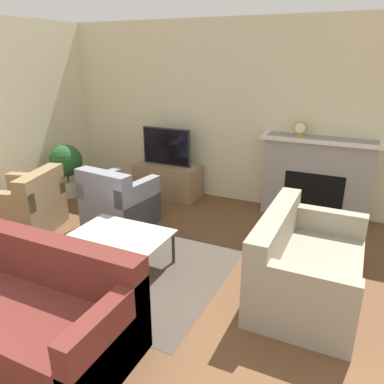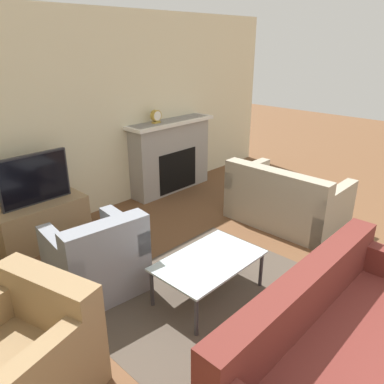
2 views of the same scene
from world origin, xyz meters
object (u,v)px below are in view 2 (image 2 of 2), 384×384
object	(u,v)px
armchair_by_window	(25,358)
mantel_clock	(156,116)
armchair_accent	(98,262)
couch_loveseat	(285,203)
coffee_table	(209,263)
tv	(34,179)
couch_sectional	(336,351)

from	to	relation	value
armchair_by_window	mantel_clock	world-z (taller)	mantel_clock
armchair_accent	mantel_clock	distance (m)	2.68
couch_loveseat	mantel_clock	size ratio (longest dim) A/B	7.36
couch_loveseat	coffee_table	size ratio (longest dim) A/B	1.41
tv	armchair_accent	world-z (taller)	tv
couch_loveseat	coffee_table	distance (m)	1.90
armchair_accent	coffee_table	world-z (taller)	armchair_accent
armchair_by_window	tv	bearing A→B (deg)	136.82
couch_sectional	mantel_clock	world-z (taller)	mantel_clock
coffee_table	mantel_clock	distance (m)	2.82
tv	coffee_table	world-z (taller)	tv
couch_loveseat	armchair_by_window	distance (m)	3.55
mantel_clock	tv	bearing A→B (deg)	-175.45
coffee_table	mantel_clock	world-z (taller)	mantel_clock
couch_loveseat	armchair_by_window	bearing A→B (deg)	91.53
couch_sectional	armchair_accent	bearing A→B (deg)	103.59
tv	couch_sectional	size ratio (longest dim) A/B	0.38
couch_sectional	coffee_table	size ratio (longest dim) A/B	2.07
couch_sectional	armchair_accent	xyz separation A→B (m)	(-0.52, 2.15, 0.01)
couch_loveseat	mantel_clock	bearing A→B (deg)	13.61
coffee_table	couch_sectional	bearing A→B (deg)	-96.46
tv	couch_loveseat	size ratio (longest dim) A/B	0.57
tv	armchair_by_window	distance (m)	2.26
tv	armchair_by_window	bearing A→B (deg)	-118.69
couch_loveseat	mantel_clock	distance (m)	2.26
coffee_table	armchair_by_window	bearing A→B (deg)	173.37
tv	armchair_accent	bearing A→B (deg)	-92.35
armchair_by_window	coffee_table	bearing A→B (deg)	68.87
couch_sectional	coffee_table	distance (m)	1.31
armchair_by_window	couch_loveseat	bearing A→B (deg)	77.04
couch_loveseat	armchair_accent	xyz separation A→B (m)	(-2.54, 0.56, 0.01)
couch_loveseat	armchair_accent	distance (m)	2.60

